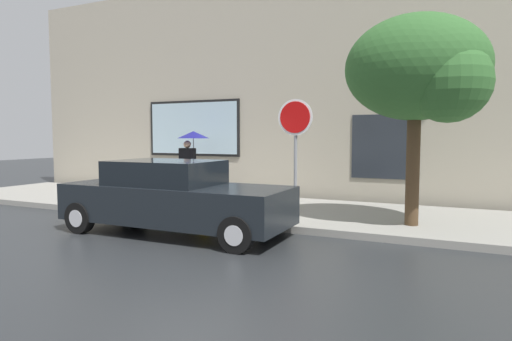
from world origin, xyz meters
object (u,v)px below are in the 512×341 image
Objects in this scene: fire_hydrant at (202,196)px; pedestrian_with_umbrella at (191,145)px; parked_car at (174,198)px; stop_sign at (295,136)px; street_tree at (422,71)px.

fire_hydrant is 3.27m from pedestrian_with_umbrella.
parked_car is 2.83m from stop_sign.
stop_sign is (-2.41, -0.70, -1.28)m from street_tree.
stop_sign is at bearing -31.54° from pedestrian_with_umbrella.
fire_hydrant is 0.39× the size of pedestrian_with_umbrella.
pedestrian_with_umbrella is 7.24m from street_tree.
street_tree is (4.91, 0.41, 2.75)m from fire_hydrant.
parked_car is at bearing -155.04° from street_tree.
street_tree is (6.79, -1.98, 1.54)m from pedestrian_with_umbrella.
stop_sign is (4.37, -2.68, 0.26)m from pedestrian_with_umbrella.
parked_car is 2.36× the size of pedestrian_with_umbrella.
pedestrian_with_umbrella is (-1.88, 2.39, 1.20)m from fire_hydrant.
street_tree is at bearing -16.26° from pedestrian_with_umbrella.
stop_sign reaches higher than pedestrian_with_umbrella.
fire_hydrant is 5.64m from street_tree.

